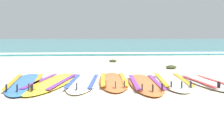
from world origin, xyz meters
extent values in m
plane|color=beige|center=(0.00, 0.00, 0.00)|extent=(80.00, 80.00, 0.00)
cube|color=teal|center=(0.00, 37.98, 0.05)|extent=(80.00, 60.00, 0.10)
cube|color=white|center=(0.00, 8.49, 0.06)|extent=(80.00, 1.01, 0.11)
ellipsoid|color=#3875CC|center=(-2.23, 0.50, 0.04)|extent=(0.91, 2.64, 0.07)
cube|color=gold|center=(-2.46, 0.48, 0.08)|extent=(0.28, 1.81, 0.01)
cube|color=gold|center=(-2.00, 0.53, 0.08)|extent=(0.28, 1.81, 0.01)
cube|color=black|center=(-2.13, -0.50, 0.12)|extent=(0.02, 0.09, 0.11)
cube|color=black|center=(-2.31, -0.46, 0.12)|extent=(0.02, 0.09, 0.11)
cube|color=black|center=(-1.96, -0.42, 0.12)|extent=(0.02, 0.09, 0.11)
ellipsoid|color=yellow|center=(-1.70, 0.51, 0.04)|extent=(1.13, 2.66, 0.07)
cube|color=purple|center=(-1.93, 0.55, 0.08)|extent=(0.43, 1.80, 0.01)
cube|color=purple|center=(-1.47, 0.46, 0.08)|extent=(0.43, 1.80, 0.01)
cube|color=black|center=(-1.89, -0.48, 0.12)|extent=(0.03, 0.09, 0.11)
ellipsoid|color=white|center=(-1.08, 0.46, 0.04)|extent=(0.78, 2.34, 0.07)
cube|color=#334CB2|center=(-1.29, 0.48, 0.08)|extent=(0.23, 1.61, 0.01)
cube|color=#334CB2|center=(-0.88, 0.44, 0.08)|extent=(0.23, 1.61, 0.01)
cube|color=black|center=(-1.16, -0.43, 0.12)|extent=(0.02, 0.09, 0.11)
ellipsoid|color=orange|center=(-0.46, 0.61, 0.04)|extent=(0.69, 2.40, 0.07)
cube|color=gold|center=(-0.68, 0.62, 0.08)|extent=(0.15, 1.67, 0.01)
cube|color=gold|center=(-0.25, 0.61, 0.08)|extent=(0.15, 1.67, 0.01)
cube|color=black|center=(-0.50, -0.31, 0.12)|extent=(0.02, 0.09, 0.11)
cube|color=black|center=(-0.66, -0.25, 0.12)|extent=(0.02, 0.09, 0.11)
cube|color=black|center=(-0.34, -0.26, 0.12)|extent=(0.02, 0.09, 0.11)
ellipsoid|color=orange|center=(0.14, 0.28, 0.04)|extent=(0.74, 2.44, 0.07)
cube|color=purple|center=(-0.08, 0.29, 0.08)|extent=(0.18, 1.69, 0.01)
cube|color=purple|center=(0.35, 0.27, 0.08)|extent=(0.18, 1.69, 0.01)
cube|color=black|center=(0.08, -0.66, 0.12)|extent=(0.02, 0.09, 0.11)
cube|color=black|center=(-0.08, -0.59, 0.12)|extent=(0.02, 0.09, 0.11)
cube|color=black|center=(0.25, -0.61, 0.12)|extent=(0.02, 0.09, 0.11)
ellipsoid|color=white|center=(0.75, 0.52, 0.04)|extent=(0.89, 2.51, 0.07)
cube|color=gold|center=(0.53, 0.54, 0.08)|extent=(0.28, 1.72, 0.01)
cube|color=gold|center=(0.97, 0.49, 0.08)|extent=(0.28, 1.72, 0.01)
cube|color=black|center=(0.64, -0.43, 0.12)|extent=(0.02, 0.09, 0.11)
cube|color=black|center=(0.48, -0.35, 0.12)|extent=(0.02, 0.09, 0.11)
cube|color=black|center=(0.81, -0.39, 0.12)|extent=(0.02, 0.09, 0.11)
ellipsoid|color=white|center=(1.36, 0.25, 0.04)|extent=(0.65, 2.04, 0.07)
cube|color=#D13838|center=(1.18, 0.24, 0.08)|extent=(0.18, 1.40, 0.01)
cube|color=#D13838|center=(1.54, 0.26, 0.08)|extent=(0.18, 1.40, 0.01)
cube|color=black|center=(1.28, -0.48, 0.12)|extent=(0.02, 0.09, 0.11)
ellipsoid|color=#2D381E|center=(1.41, 2.78, 0.06)|extent=(0.32, 0.25, 0.11)
ellipsoid|color=#2D381E|center=(-0.14, 4.94, 0.05)|extent=(0.28, 0.23, 0.10)
camera|label=1|loc=(-0.90, -4.93, 0.97)|focal=43.35mm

